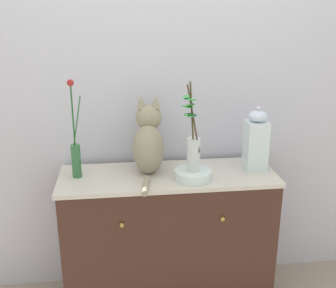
{
  "coord_description": "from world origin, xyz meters",
  "views": [
    {
      "loc": [
        -0.27,
        -2.19,
        1.78
      ],
      "look_at": [
        0.0,
        0.0,
        1.02
      ],
      "focal_mm": 45.19,
      "sensor_mm": 36.0,
      "label": 1
    }
  ],
  "objects_px": {
    "bowl_porcelain": "(193,175)",
    "vase_glass_clear": "(193,149)",
    "sideboard": "(168,239)",
    "vase_slim_green": "(76,153)",
    "jar_lidded_porcelain": "(256,141)",
    "cat_sitting": "(148,142)"
  },
  "relations": [
    {
      "from": "bowl_porcelain",
      "to": "vase_glass_clear",
      "type": "bearing_deg",
      "value": -129.59
    },
    {
      "from": "sideboard",
      "to": "vase_glass_clear",
      "type": "bearing_deg",
      "value": -36.39
    },
    {
      "from": "bowl_porcelain",
      "to": "cat_sitting",
      "type": "bearing_deg",
      "value": 148.27
    },
    {
      "from": "sideboard",
      "to": "cat_sitting",
      "type": "distance_m",
      "value": 0.61
    },
    {
      "from": "vase_slim_green",
      "to": "cat_sitting",
      "type": "bearing_deg",
      "value": 4.41
    },
    {
      "from": "vase_glass_clear",
      "to": "sideboard",
      "type": "bearing_deg",
      "value": 143.61
    },
    {
      "from": "vase_slim_green",
      "to": "bowl_porcelain",
      "type": "bearing_deg",
      "value": -10.05
    },
    {
      "from": "sideboard",
      "to": "bowl_porcelain",
      "type": "relative_size",
      "value": 6.08
    },
    {
      "from": "sideboard",
      "to": "cat_sitting",
      "type": "height_order",
      "value": "cat_sitting"
    },
    {
      "from": "vase_slim_green",
      "to": "bowl_porcelain",
      "type": "distance_m",
      "value": 0.65
    },
    {
      "from": "vase_slim_green",
      "to": "jar_lidded_porcelain",
      "type": "xyz_separation_m",
      "value": [
        1.01,
        -0.02,
        0.03
      ]
    },
    {
      "from": "bowl_porcelain",
      "to": "jar_lidded_porcelain",
      "type": "height_order",
      "value": "jar_lidded_porcelain"
    },
    {
      "from": "sideboard",
      "to": "vase_glass_clear",
      "type": "distance_m",
      "value": 0.62
    },
    {
      "from": "cat_sitting",
      "to": "bowl_porcelain",
      "type": "xyz_separation_m",
      "value": [
        0.23,
        -0.14,
        -0.15
      ]
    },
    {
      "from": "cat_sitting",
      "to": "vase_slim_green",
      "type": "xyz_separation_m",
      "value": [
        -0.4,
        -0.03,
        -0.04
      ]
    },
    {
      "from": "cat_sitting",
      "to": "bowl_porcelain",
      "type": "distance_m",
      "value": 0.31
    },
    {
      "from": "vase_slim_green",
      "to": "vase_glass_clear",
      "type": "relative_size",
      "value": 1.12
    },
    {
      "from": "vase_slim_green",
      "to": "jar_lidded_porcelain",
      "type": "distance_m",
      "value": 1.01
    },
    {
      "from": "sideboard",
      "to": "cat_sitting",
      "type": "bearing_deg",
      "value": 151.81
    },
    {
      "from": "vase_glass_clear",
      "to": "jar_lidded_porcelain",
      "type": "relative_size",
      "value": 1.29
    },
    {
      "from": "sideboard",
      "to": "vase_glass_clear",
      "type": "relative_size",
      "value": 2.52
    },
    {
      "from": "jar_lidded_porcelain",
      "to": "cat_sitting",
      "type": "bearing_deg",
      "value": 175.61
    }
  ]
}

